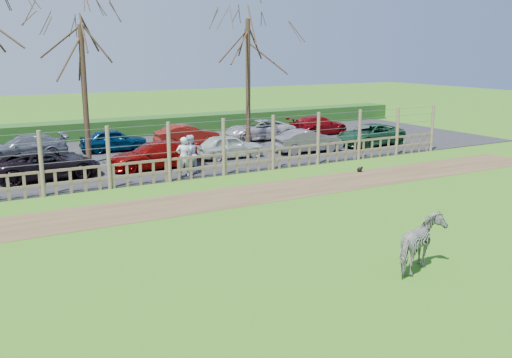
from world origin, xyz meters
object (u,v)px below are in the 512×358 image
car_6 (370,135)px  visitor_a (184,157)px  car_9 (24,147)px  car_10 (114,140)px  car_3 (153,155)px  car_13 (318,125)px  visitor_b (189,155)px  car_11 (187,135)px  car_2 (48,164)px  crow (360,169)px  zebra (422,244)px  car_12 (259,130)px  car_5 (308,141)px  tree_mid (83,61)px  tree_right (248,52)px  car_4 (229,146)px

car_6 → visitor_a: bearing=-85.6°
car_9 → car_10: (4.51, 0.09, 0.00)m
car_3 → car_13: (12.76, 4.89, 0.00)m
visitor_b → car_10: size_ratio=0.49×
visitor_b → car_11: size_ratio=0.47×
car_6 → car_13: size_ratio=1.04×
car_2 → crow: bearing=-113.9°
zebra → car_12: size_ratio=0.39×
car_2 → car_9: same height
visitor_b → car_12: visitor_b is taller
visitor_a → car_11: size_ratio=0.47×
car_2 → car_5: bearing=-91.4°
tree_mid → car_11: tree_mid is taller
car_10 → car_13: bearing=-87.4°
car_3 → car_10: bearing=-174.4°
car_6 → car_9: 18.51m
car_5 → car_10: size_ratio=1.03×
tree_right → visitor_a: 9.35m
car_10 → car_12: bearing=-88.2°
visitor_b → car_6: size_ratio=0.40×
visitor_a → car_3: bearing=-65.1°
tree_right → car_13: size_ratio=1.78×
zebra → car_10: zebra is taller
tree_mid → car_9: 5.57m
tree_mid → tree_right: 9.02m
car_11 → car_12: bearing=-88.6°
zebra → crow: zebra is taller
tree_right → car_6: 8.34m
zebra → car_3: 15.23m
tree_mid → visitor_a: 7.00m
car_6 → car_13: 4.79m
car_11 → visitor_b: bearing=161.1°
car_2 → car_6: size_ratio=1.00×
car_2 → visitor_b: bearing=-111.6°
zebra → crow: (6.29, 9.93, -0.59)m
car_2 → car_3: (4.62, -0.15, 0.00)m
car_4 → car_11: size_ratio=0.97×
car_4 → car_9: size_ratio=0.85×
visitor_b → car_12: bearing=-156.5°
car_2 → visitor_a: bearing=-116.8°
crow → car_11: bearing=111.4°
tree_mid → car_12: size_ratio=1.58×
zebra → car_3: (-1.51, 15.16, -0.07)m
car_2 → car_13: bearing=-75.2°
car_6 → car_9: same height
car_10 → car_13: same height
tree_mid → visitor_b: size_ratio=3.96×
visitor_b → car_10: visitor_b is taller
tree_right → car_11: tree_right is taller
zebra → tree_right: bearing=-40.9°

